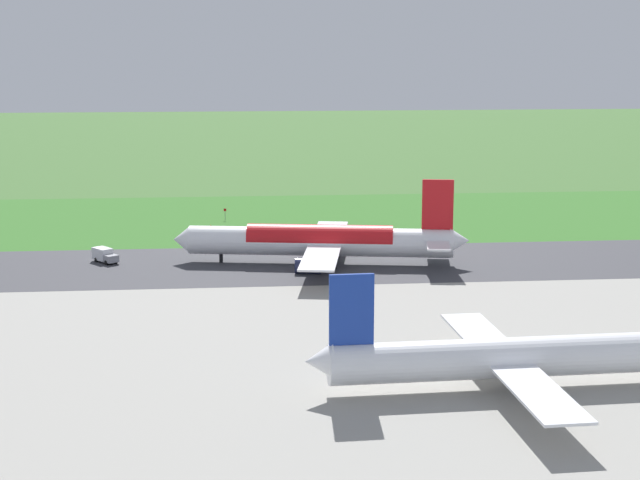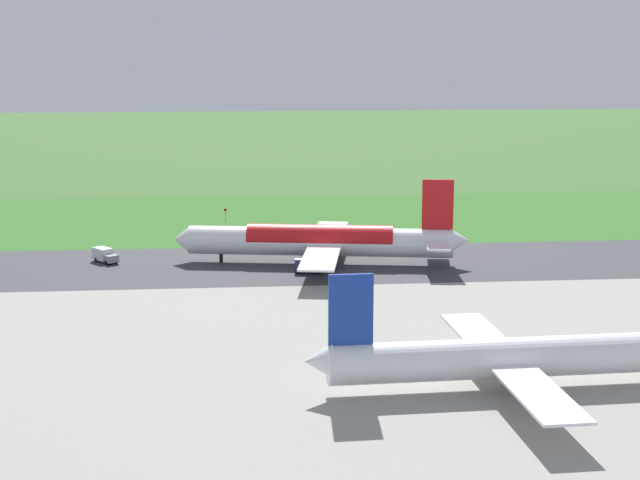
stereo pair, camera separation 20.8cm
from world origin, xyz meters
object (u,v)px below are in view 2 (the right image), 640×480
object	(u,v)px
airliner_main	(322,241)
traffic_cone_orange	(211,225)
airliner_parked_mid	(511,357)
no_stopping_sign	(225,213)
service_truck_baggage	(105,255)

from	to	relation	value
airliner_main	traffic_cone_orange	size ratio (longest dim) A/B	98.13
airliner_parked_mid	no_stopping_sign	size ratio (longest dim) A/B	18.27
airliner_parked_mid	traffic_cone_orange	world-z (taller)	airliner_parked_mid
airliner_parked_mid	traffic_cone_orange	size ratio (longest dim) A/B	89.87
airliner_parked_mid	traffic_cone_orange	distance (m)	113.70
airliner_main	service_truck_baggage	xyz separation A→B (m)	(39.67, -4.98, -2.95)
airliner_main	traffic_cone_orange	distance (m)	44.71
airliner_main	airliner_parked_mid	world-z (taller)	airliner_main
airliner_main	airliner_parked_mid	distance (m)	70.02
no_stopping_sign	traffic_cone_orange	bearing A→B (deg)	67.78
airliner_main	no_stopping_sign	xyz separation A→B (m)	(17.68, -47.04, -2.75)
service_truck_baggage	traffic_cone_orange	distance (m)	39.22
no_stopping_sign	airliner_parked_mid	bearing A→B (deg)	106.24
traffic_cone_orange	service_truck_baggage	bearing A→B (deg)	61.27
airliner_main	service_truck_baggage	world-z (taller)	airliner_main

